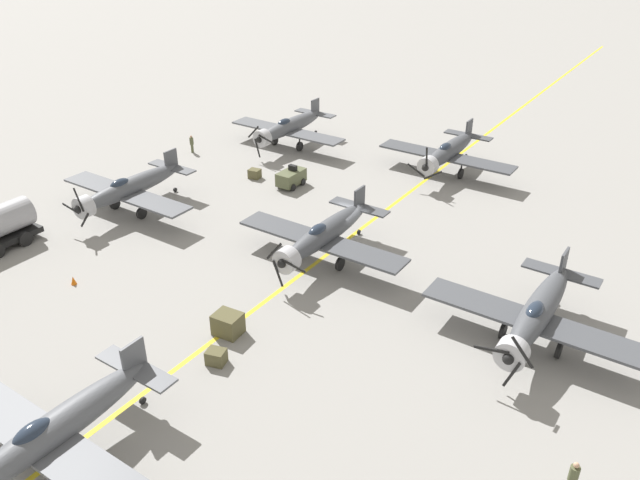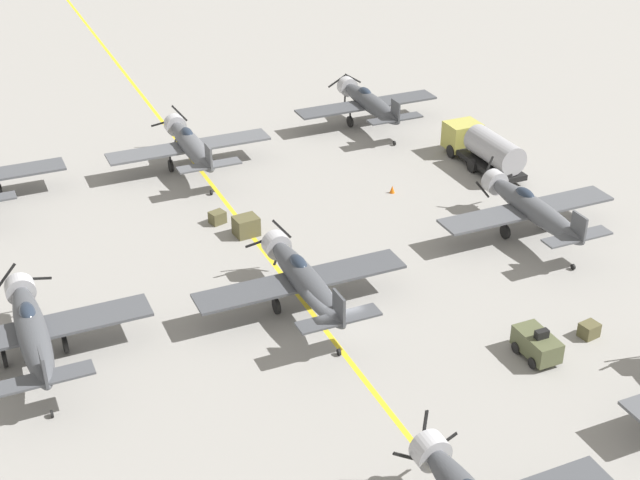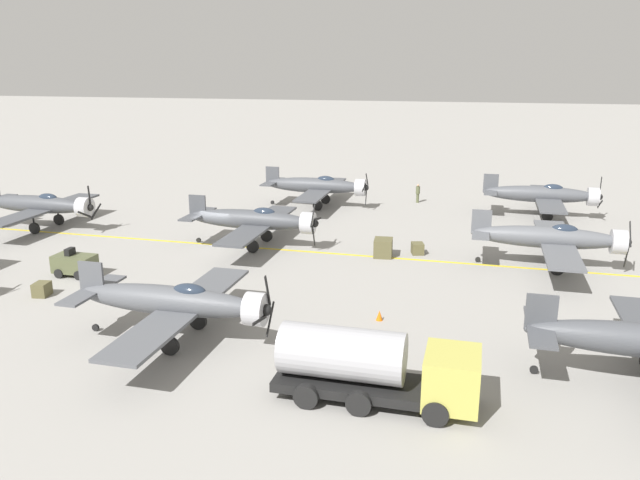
{
  "view_description": "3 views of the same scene",
  "coord_description": "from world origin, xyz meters",
  "px_view_note": "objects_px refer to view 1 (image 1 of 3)",
  "views": [
    {
      "loc": [
        -20.04,
        32.84,
        21.18
      ],
      "look_at": [
        -0.56,
        3.9,
        2.07
      ],
      "focal_mm": 35.0,
      "sensor_mm": 36.0,
      "label": 1
    },
    {
      "loc": [
        -16.17,
        -34.95,
        27.3
      ],
      "look_at": [
        1.28,
        4.4,
        3.39
      ],
      "focal_mm": 50.0,
      "sensor_mm": 36.0,
      "label": 2
    },
    {
      "loc": [
        41.26,
        18.78,
        12.85
      ],
      "look_at": [
        3.65,
        9.0,
        1.99
      ],
      "focal_mm": 35.0,
      "sensor_mm": 36.0,
      "label": 3
    }
  ],
  "objects_px": {
    "supply_crate_by_tanker": "(228,324)",
    "tow_tractor": "(291,177)",
    "airplane_mid_center": "(324,234)",
    "airplane_near_center": "(448,152)",
    "airplane_mid_right": "(129,188)",
    "ground_crew_inspecting": "(573,478)",
    "supply_crate_outboard": "(255,174)",
    "airplane_near_right": "(289,127)",
    "airplane_far_center": "(51,432)",
    "traffic_cone": "(73,280)",
    "airplane_mid_left": "(537,313)",
    "ground_crew_walking": "(192,143)",
    "supply_crate_mid_lane": "(216,357)"
  },
  "relations": [
    {
      "from": "ground_crew_inspecting",
      "to": "supply_crate_by_tanker",
      "type": "distance_m",
      "value": 18.56
    },
    {
      "from": "airplane_mid_left",
      "to": "ground_crew_inspecting",
      "type": "height_order",
      "value": "airplane_mid_left"
    },
    {
      "from": "airplane_mid_right",
      "to": "traffic_cone",
      "type": "height_order",
      "value": "airplane_mid_right"
    },
    {
      "from": "tow_tractor",
      "to": "traffic_cone",
      "type": "distance_m",
      "value": 20.02
    },
    {
      "from": "airplane_mid_right",
      "to": "airplane_near_center",
      "type": "relative_size",
      "value": 1.0
    },
    {
      "from": "airplane_near_right",
      "to": "supply_crate_by_tanker",
      "type": "bearing_deg",
      "value": 107.25
    },
    {
      "from": "airplane_mid_center",
      "to": "ground_crew_walking",
      "type": "relative_size",
      "value": 7.12
    },
    {
      "from": "airplane_mid_left",
      "to": "supply_crate_by_tanker",
      "type": "bearing_deg",
      "value": 38.58
    },
    {
      "from": "airplane_mid_center",
      "to": "airplane_mid_left",
      "type": "height_order",
      "value": "same"
    },
    {
      "from": "ground_crew_walking",
      "to": "ground_crew_inspecting",
      "type": "distance_m",
      "value": 44.78
    },
    {
      "from": "traffic_cone",
      "to": "airplane_near_right",
      "type": "bearing_deg",
      "value": -82.78
    },
    {
      "from": "airplane_far_center",
      "to": "airplane_mid_left",
      "type": "height_order",
      "value": "same"
    },
    {
      "from": "airplane_mid_center",
      "to": "airplane_near_center",
      "type": "relative_size",
      "value": 1.0
    },
    {
      "from": "airplane_far_center",
      "to": "airplane_mid_left",
      "type": "relative_size",
      "value": 1.0
    },
    {
      "from": "airplane_near_right",
      "to": "supply_crate_outboard",
      "type": "distance_m",
      "value": 8.34
    },
    {
      "from": "airplane_mid_center",
      "to": "airplane_near_right",
      "type": "height_order",
      "value": "same"
    },
    {
      "from": "airplane_near_right",
      "to": "tow_tractor",
      "type": "relative_size",
      "value": 4.62
    },
    {
      "from": "airplane_mid_left",
      "to": "airplane_near_center",
      "type": "distance_m",
      "value": 23.94
    },
    {
      "from": "supply_crate_mid_lane",
      "to": "airplane_mid_right",
      "type": "bearing_deg",
      "value": -28.99
    },
    {
      "from": "airplane_mid_right",
      "to": "ground_crew_inspecting",
      "type": "distance_m",
      "value": 35.76
    },
    {
      "from": "airplane_far_center",
      "to": "ground_crew_walking",
      "type": "distance_m",
      "value": 37.49
    },
    {
      "from": "ground_crew_inspecting",
      "to": "supply_crate_outboard",
      "type": "distance_m",
      "value": 36.26
    },
    {
      "from": "airplane_mid_right",
      "to": "traffic_cone",
      "type": "relative_size",
      "value": 21.82
    },
    {
      "from": "ground_crew_walking",
      "to": "airplane_near_right",
      "type": "bearing_deg",
      "value": -136.54
    },
    {
      "from": "supply_crate_by_tanker",
      "to": "airplane_near_right",
      "type": "bearing_deg",
      "value": -60.09
    },
    {
      "from": "airplane_mid_right",
      "to": "supply_crate_by_tanker",
      "type": "bearing_deg",
      "value": 173.04
    },
    {
      "from": "ground_crew_inspecting",
      "to": "supply_crate_mid_lane",
      "type": "height_order",
      "value": "ground_crew_inspecting"
    },
    {
      "from": "airplane_mid_right",
      "to": "tow_tractor",
      "type": "bearing_deg",
      "value": -106.27
    },
    {
      "from": "supply_crate_by_tanker",
      "to": "supply_crate_mid_lane",
      "type": "distance_m",
      "value": 2.57
    },
    {
      "from": "supply_crate_mid_lane",
      "to": "traffic_cone",
      "type": "bearing_deg",
      "value": -3.01
    },
    {
      "from": "supply_crate_by_tanker",
      "to": "tow_tractor",
      "type": "bearing_deg",
      "value": -63.6
    },
    {
      "from": "airplane_near_center",
      "to": "tow_tractor",
      "type": "xyz_separation_m",
      "value": [
        9.64,
        9.82,
        -1.22
      ]
    },
    {
      "from": "airplane_far_center",
      "to": "airplane_mid_center",
      "type": "bearing_deg",
      "value": -74.99
    },
    {
      "from": "airplane_near_center",
      "to": "ground_crew_walking",
      "type": "relative_size",
      "value": 7.12
    },
    {
      "from": "airplane_mid_right",
      "to": "airplane_near_right",
      "type": "bearing_deg",
      "value": -77.09
    },
    {
      "from": "tow_tractor",
      "to": "supply_crate_outboard",
      "type": "relative_size",
      "value": 2.71
    },
    {
      "from": "tow_tractor",
      "to": "ground_crew_walking",
      "type": "bearing_deg",
      "value": -5.29
    },
    {
      "from": "airplane_near_right",
      "to": "airplane_near_center",
      "type": "distance_m",
      "value": 15.58
    },
    {
      "from": "airplane_mid_left",
      "to": "supply_crate_by_tanker",
      "type": "relative_size",
      "value": 8.02
    },
    {
      "from": "airplane_near_right",
      "to": "supply_crate_mid_lane",
      "type": "height_order",
      "value": "airplane_near_right"
    },
    {
      "from": "airplane_mid_right",
      "to": "airplane_mid_left",
      "type": "distance_m",
      "value": 30.59
    },
    {
      "from": "airplane_mid_center",
      "to": "ground_crew_inspecting",
      "type": "relative_size",
      "value": 6.53
    },
    {
      "from": "airplane_mid_center",
      "to": "supply_crate_by_tanker",
      "type": "relative_size",
      "value": 8.02
    },
    {
      "from": "airplane_near_right",
      "to": "supply_crate_outboard",
      "type": "height_order",
      "value": "airplane_near_right"
    },
    {
      "from": "airplane_mid_right",
      "to": "tow_tractor",
      "type": "relative_size",
      "value": 4.62
    },
    {
      "from": "ground_crew_inspecting",
      "to": "traffic_cone",
      "type": "height_order",
      "value": "ground_crew_inspecting"
    },
    {
      "from": "airplane_near_right",
      "to": "airplane_far_center",
      "type": "bearing_deg",
      "value": 99.65
    },
    {
      "from": "airplane_mid_center",
      "to": "airplane_far_center",
      "type": "bearing_deg",
      "value": 107.09
    },
    {
      "from": "ground_crew_walking",
      "to": "airplane_mid_center",
      "type": "bearing_deg",
      "value": 155.32
    },
    {
      "from": "ground_crew_walking",
      "to": "airplane_mid_left",
      "type": "bearing_deg",
      "value": 162.97
    }
  ]
}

